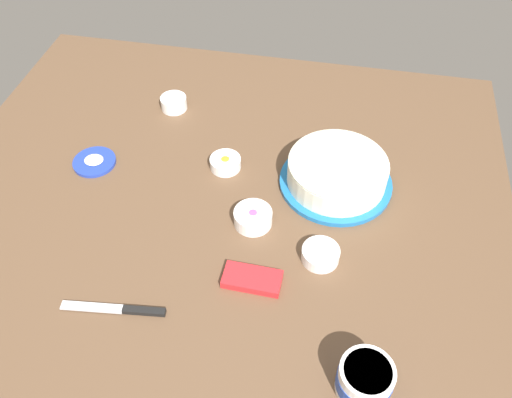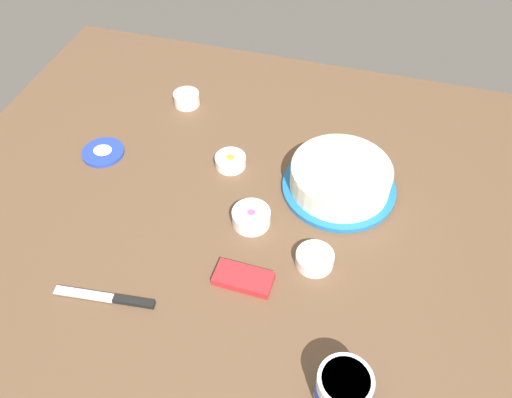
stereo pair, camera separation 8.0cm
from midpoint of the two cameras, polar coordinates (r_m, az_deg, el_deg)
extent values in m
plane|color=brown|center=(1.35, -3.41, -2.19)|extent=(1.54, 1.54, 0.00)
cylinder|color=#1E6BB2|center=(1.43, 10.57, 1.19)|extent=(0.30, 0.30, 0.01)
cylinder|color=#DBB77A|center=(1.41, 10.76, 2.12)|extent=(0.25, 0.25, 0.05)
cylinder|color=white|center=(1.41, 10.79, 2.26)|extent=(0.27, 0.27, 0.06)
ellipsoid|color=white|center=(1.38, 11.00, 3.33)|extent=(0.27, 0.27, 0.02)
cylinder|color=white|center=(1.09, 11.70, -19.60)|extent=(0.11, 0.11, 0.08)
cylinder|color=#2347B2|center=(1.09, 11.66, -19.69)|extent=(0.11, 0.11, 0.04)
cylinder|color=white|center=(1.06, 12.01, -18.86)|extent=(0.09, 0.09, 0.01)
cylinder|color=#233DAD|center=(1.56, -14.90, 4.90)|extent=(0.12, 0.12, 0.01)
ellipsoid|color=white|center=(1.56, -14.96, 5.11)|extent=(0.05, 0.05, 0.01)
cube|color=silver|center=(1.26, -16.46, -9.96)|extent=(0.14, 0.04, 0.00)
cube|color=black|center=(1.22, -11.30, -10.99)|extent=(0.10, 0.03, 0.01)
cylinder|color=white|center=(1.32, 1.21, -2.06)|extent=(0.10, 0.10, 0.04)
cylinder|color=#B251C6|center=(1.32, 1.21, -1.94)|extent=(0.08, 0.08, 0.01)
ellipsoid|color=#B251C6|center=(1.31, 1.22, -1.75)|extent=(0.07, 0.07, 0.02)
cylinder|color=white|center=(1.26, 8.22, -6.54)|extent=(0.09, 0.09, 0.03)
cylinder|color=blue|center=(1.26, 8.23, -6.53)|extent=(0.08, 0.08, 0.01)
ellipsoid|color=blue|center=(1.25, 8.26, -6.34)|extent=(0.06, 0.06, 0.02)
cylinder|color=white|center=(1.47, -1.24, 4.09)|extent=(0.09, 0.09, 0.03)
cylinder|color=orange|center=(1.47, -1.24, 4.09)|extent=(0.07, 0.07, 0.01)
ellipsoid|color=orange|center=(1.46, -1.24, 4.29)|extent=(0.06, 0.06, 0.02)
cylinder|color=white|center=(1.69, -6.20, 10.76)|extent=(0.08, 0.08, 0.04)
cylinder|color=yellow|center=(1.69, -6.20, 10.76)|extent=(0.07, 0.07, 0.01)
ellipsoid|color=yellow|center=(1.68, -6.22, 10.95)|extent=(0.06, 0.06, 0.02)
cube|color=red|center=(1.22, 0.52, -8.71)|extent=(0.14, 0.07, 0.02)
camera|label=1|loc=(0.04, -88.29, 1.89)|focal=36.76mm
camera|label=2|loc=(0.04, 91.71, -1.89)|focal=36.76mm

